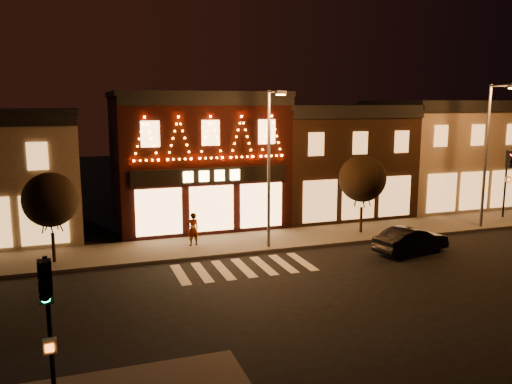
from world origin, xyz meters
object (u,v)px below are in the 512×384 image
traffic_signal_near (48,312)px  dark_sedan (411,240)px  streetlamp_mid (270,157)px  pedestrian (193,229)px

traffic_signal_near → dark_sedan: traffic_signal_near is taller
streetlamp_mid → dark_sedan: streetlamp_mid is taller
traffic_signal_near → streetlamp_mid: (10.15, 13.01, 1.82)m
pedestrian → traffic_signal_near: bearing=53.7°
pedestrian → dark_sedan: bearing=143.5°
streetlamp_mid → pedestrian: (-3.72, 1.74, -3.89)m
dark_sedan → streetlamp_mid: bearing=55.5°
streetlamp_mid → traffic_signal_near: bearing=-128.7°
traffic_signal_near → streetlamp_mid: streetlamp_mid is taller
streetlamp_mid → dark_sedan: size_ratio=1.97×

